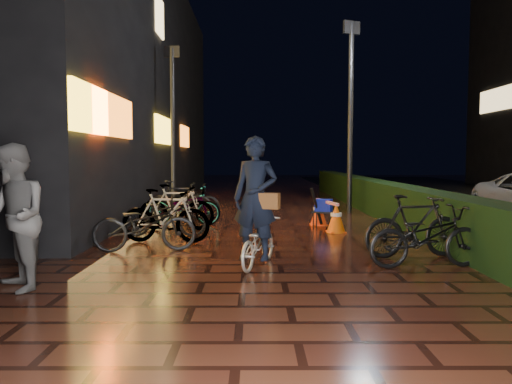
{
  "coord_description": "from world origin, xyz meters",
  "views": [
    {
      "loc": [
        -0.4,
        -7.82,
        1.71
      ],
      "look_at": [
        -0.38,
        0.87,
        1.1
      ],
      "focal_mm": 35.0,
      "sensor_mm": 36.0,
      "label": 1
    }
  ],
  "objects_px": {
    "traffic_barrier": "(327,215)",
    "cart_assembly": "(323,207)",
    "bystander_person": "(14,218)",
    "cyclist": "(257,219)"
  },
  "relations": [
    {
      "from": "bystander_person",
      "to": "traffic_barrier",
      "type": "relative_size",
      "value": 1.13
    },
    {
      "from": "bystander_person",
      "to": "cart_assembly",
      "type": "distance_m",
      "value": 7.45
    },
    {
      "from": "cart_assembly",
      "to": "bystander_person",
      "type": "bearing_deg",
      "value": -129.26
    },
    {
      "from": "cyclist",
      "to": "cart_assembly",
      "type": "bearing_deg",
      "value": 69.57
    },
    {
      "from": "bystander_person",
      "to": "traffic_barrier",
      "type": "xyz_separation_m",
      "value": [
        4.78,
        5.58,
        -0.61
      ]
    },
    {
      "from": "traffic_barrier",
      "to": "cart_assembly",
      "type": "relative_size",
      "value": 1.69
    },
    {
      "from": "traffic_barrier",
      "to": "cart_assembly",
      "type": "xyz_separation_m",
      "value": [
        -0.07,
        0.17,
        0.17
      ]
    },
    {
      "from": "bystander_person",
      "to": "traffic_barrier",
      "type": "height_order",
      "value": "bystander_person"
    },
    {
      "from": "traffic_barrier",
      "to": "cyclist",
      "type": "bearing_deg",
      "value": -112.05
    },
    {
      "from": "traffic_barrier",
      "to": "cart_assembly",
      "type": "bearing_deg",
      "value": 112.44
    }
  ]
}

